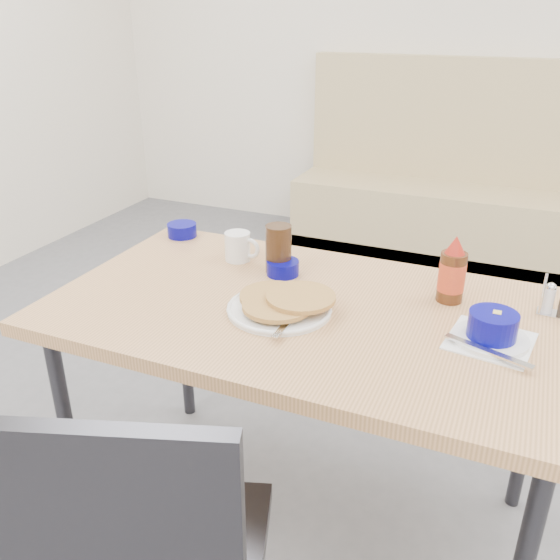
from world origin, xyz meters
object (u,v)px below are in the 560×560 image
at_px(condiment_caddy, 557,302).
at_px(syrup_bottle, 452,273).
at_px(grits_setting, 492,330).
at_px(amber_tumbler, 278,249).
at_px(booth_bench, 443,199).
at_px(butter_bowl, 283,268).
at_px(pancake_plate, 282,304).
at_px(creamer_bowl, 182,230).
at_px(dining_table, 307,326).
at_px(coffee_mug, 239,246).

bearing_deg(condiment_caddy, syrup_bottle, -171.53).
height_order(grits_setting, amber_tumbler, amber_tumbler).
bearing_deg(booth_bench, grits_setting, -79.44).
xyz_separation_m(butter_bowl, syrup_bottle, (0.49, 0.02, 0.06)).
relative_size(booth_bench, pancake_plate, 6.35).
xyz_separation_m(creamer_bowl, condiment_caddy, (1.22, -0.12, 0.01)).
bearing_deg(amber_tumbler, butter_bowl, -35.77).
bearing_deg(dining_table, condiment_caddy, 18.97).
xyz_separation_m(coffee_mug, syrup_bottle, (0.66, -0.03, 0.03)).
xyz_separation_m(pancake_plate, butter_bowl, (-0.09, 0.22, 0.00)).
distance_m(dining_table, pancake_plate, 0.11).
bearing_deg(pancake_plate, butter_bowl, 112.24).
bearing_deg(syrup_bottle, condiment_caddy, 5.38).
bearing_deg(booth_bench, coffee_mug, -97.80).
height_order(dining_table, coffee_mug, coffee_mug).
distance_m(butter_bowl, condiment_caddy, 0.76).
height_order(creamer_bowl, butter_bowl, creamer_bowl).
bearing_deg(butter_bowl, grits_setting, -15.43).
bearing_deg(pancake_plate, dining_table, 44.24).
height_order(creamer_bowl, amber_tumbler, amber_tumbler).
bearing_deg(booth_bench, butter_bowl, -93.50).
xyz_separation_m(booth_bench, pancake_plate, (-0.05, -2.59, 0.43)).
distance_m(booth_bench, butter_bowl, 2.41).
height_order(butter_bowl, condiment_caddy, condiment_caddy).
distance_m(amber_tumbler, condiment_caddy, 0.78).
distance_m(booth_bench, pancake_plate, 2.62).
bearing_deg(amber_tumbler, booth_bench, 85.98).
relative_size(butter_bowl, syrup_bottle, 0.52).
bearing_deg(syrup_bottle, coffee_mug, 177.56).
height_order(booth_bench, butter_bowl, booth_bench).
relative_size(pancake_plate, amber_tumbler, 2.02).
height_order(booth_bench, dining_table, booth_bench).
relative_size(grits_setting, condiment_caddy, 2.21).
bearing_deg(butter_bowl, condiment_caddy, 3.40).
bearing_deg(grits_setting, amber_tumbler, 163.81).
distance_m(booth_bench, coffee_mug, 2.39).
distance_m(coffee_mug, creamer_bowl, 0.31).
bearing_deg(condiment_caddy, booth_bench, 107.91).
height_order(pancake_plate, grits_setting, grits_setting).
xyz_separation_m(grits_setting, butter_bowl, (-0.62, 0.17, -0.01)).
distance_m(butter_bowl, amber_tumbler, 0.06).
bearing_deg(dining_table, butter_bowl, 131.04).
distance_m(pancake_plate, creamer_bowl, 0.67).
xyz_separation_m(coffee_mug, grits_setting, (0.79, -0.22, -0.01)).
bearing_deg(dining_table, syrup_bottle, 28.29).
distance_m(coffee_mug, condiment_caddy, 0.93).
bearing_deg(dining_table, grits_setting, -0.51).
height_order(dining_table, condiment_caddy, condiment_caddy).
height_order(booth_bench, amber_tumbler, booth_bench).
bearing_deg(amber_tumbler, grits_setting, -16.19).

